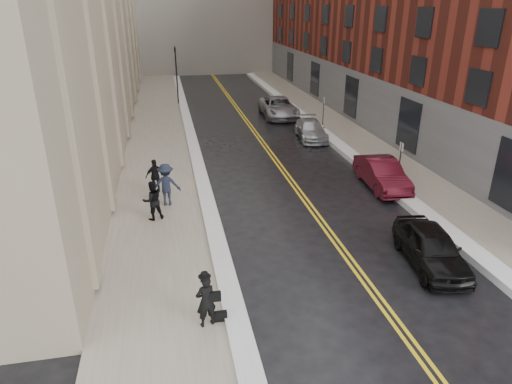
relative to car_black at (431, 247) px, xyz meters
name	(u,v)px	position (x,y,z in m)	size (l,w,h in m)	color
ground	(293,286)	(-5.20, -0.34, -0.72)	(160.00, 160.00, 0.00)	black
sidewalk_left	(158,151)	(-9.70, 15.66, -0.64)	(4.00, 64.00, 0.15)	gray
sidewalk_right	(357,139)	(3.80, 15.66, -0.64)	(3.00, 64.00, 0.15)	gray
lane_stripe_a	(263,146)	(-2.82, 15.66, -0.71)	(0.12, 64.00, 0.01)	gold
lane_stripe_b	(267,145)	(-2.58, 15.66, -0.71)	(0.12, 64.00, 0.01)	gold
snow_ridge_left	(194,148)	(-7.40, 15.66, -0.59)	(0.70, 60.80, 0.26)	white
snow_ridge_right	(331,140)	(1.95, 15.66, -0.57)	(0.85, 60.80, 0.30)	white
traffic_signal	(176,71)	(-7.80, 29.66, 2.37)	(0.18, 0.15, 5.20)	black
parking_sign_near	(400,159)	(2.70, 7.66, 0.64)	(0.06, 0.35, 2.23)	black
parking_sign_far	(324,109)	(2.70, 19.66, 0.64)	(0.06, 0.35, 2.23)	black
car_black	(431,247)	(0.00, 0.00, 0.00)	(1.69, 4.21, 1.43)	black
car_maroon	(382,174)	(1.60, 7.33, 0.02)	(1.56, 4.48, 1.48)	#4E0E1A
car_silver_near	(311,130)	(0.78, 16.68, -0.08)	(1.79, 4.40, 1.28)	#A7A9AE
car_silver_far	(278,107)	(0.14, 23.43, 0.08)	(2.64, 5.72, 1.59)	#999BA1
pedestrian_main	(206,301)	(-8.28, -1.95, 0.26)	(0.60, 0.40, 1.65)	black
pedestrian_a	(152,200)	(-9.84, 5.51, 0.31)	(0.85, 0.66, 1.75)	black
pedestrian_b	(166,185)	(-9.23, 6.94, 0.43)	(1.28, 0.74, 1.99)	#1A1F2F
pedestrian_c	(155,176)	(-9.73, 8.60, 0.27)	(0.98, 0.41, 1.68)	black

